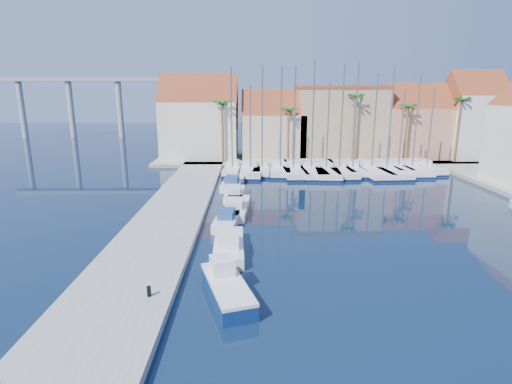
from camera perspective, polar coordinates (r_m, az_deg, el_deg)
The scene contains 35 objects.
ground at distance 22.04m, azimuth 4.15°, elevation -16.07°, with size 260.00×260.00×0.00m, color black.
quay_west at distance 34.97m, azimuth -12.69°, elevation -4.26°, with size 6.00×77.00×0.50m, color gray.
shore_north at distance 68.86m, azimuth 9.08°, elevation 4.91°, with size 54.00×16.00×0.50m, color gray.
bollard at distance 22.56m, azimuth -15.05°, elevation -13.54°, with size 0.23×0.23×0.57m, color black.
fishing_boat at distance 22.66m, azimuth -4.24°, elevation -13.30°, with size 3.42×5.87×1.95m.
motorboat_west_0 at distance 28.48m, azimuth -3.91°, elevation -7.68°, with size 2.28×6.48×1.40m.
motorboat_west_1 at distance 34.37m, azimuth -4.10°, elevation -3.81°, with size 2.39×5.89×1.40m.
motorboat_west_2 at distance 37.62m, azimuth -2.95°, elevation -2.20°, with size 2.76×7.19×1.40m.
motorboat_west_3 at distance 42.45m, azimuth -3.06°, elevation -0.30°, with size 2.13×6.09×1.40m.
motorboat_west_4 at distance 47.69m, azimuth -3.36°, elevation 1.31°, with size 2.77×6.95×1.40m.
sailboat_0 at distance 56.26m, azimuth -3.35°, elevation 3.43°, with size 2.68×8.51×14.31m.
sailboat_1 at distance 55.57m, azimuth -0.79°, elevation 3.24°, with size 2.88×10.30×11.90m.
sailboat_2 at distance 56.06m, azimuth 0.89°, elevation 3.41°, with size 2.96×8.76×14.44m.
sailboat_3 at distance 56.49m, azimuth 3.48°, elevation 3.42°, with size 3.41×10.44×14.30m.
sailboat_4 at distance 55.73m, azimuth 5.24°, elevation 3.23°, with size 3.42×11.22×14.31m.
sailboat_5 at distance 56.37m, azimuth 7.76°, elevation 3.28°, with size 3.51×11.97×14.99m.
sailboat_6 at distance 56.46m, azimuth 9.89°, elevation 3.19°, with size 4.04×12.13×12.43m.
sailboat_7 at distance 56.82m, azimuth 11.61°, elevation 3.21°, with size 3.66×11.34×14.61m.
sailboat_8 at distance 57.68m, azimuth 13.52°, elevation 3.32°, with size 2.39×9.02×14.79m.
sailboat_9 at distance 57.96m, azimuth 15.91°, elevation 3.14°, with size 3.82×12.17×13.36m.
sailboat_10 at distance 58.66m, azimuth 17.86°, elevation 3.14°, with size 4.14×12.15×14.28m.
sailboat_11 at distance 60.46m, azimuth 19.49°, elevation 3.33°, with size 2.29×8.61×11.37m.
sailboat_12 at distance 60.76m, azimuth 21.17°, elevation 3.24°, with size 2.82×10.27×13.28m.
sailboat_13 at distance 62.11m, azimuth 22.94°, elevation 3.29°, with size 2.98×8.89×11.66m.
building_0 at distance 66.63m, azimuth -8.02°, elevation 10.08°, with size 12.30×9.00×13.50m.
building_1 at distance 66.33m, azimuth 2.49°, elevation 9.12°, with size 10.30×8.00×11.00m.
building_2 at distance 68.76m, azimuth 11.78°, elevation 9.82°, with size 14.20×10.20×11.50m.
building_3 at distance 71.40m, azimuth 21.50°, elevation 8.98°, with size 10.30×8.00×12.00m.
building_4 at distance 74.30m, azimuth 28.39°, elevation 9.30°, with size 8.30×8.00×14.00m.
palm_0 at distance 61.15m, azimuth -4.88°, elevation 12.21°, with size 2.60×2.60×10.15m.
palm_1 at distance 61.32m, azimuth 4.69°, elevation 11.34°, with size 2.60×2.60×9.15m.
palm_2 at distance 63.00m, azimuth 14.05°, elevation 12.76°, with size 2.60×2.60×11.15m.
palm_3 at distance 65.50m, azimuth 20.89°, elevation 11.07°, with size 2.60×2.60×9.65m.
palm_4 at distance 68.79m, azimuth 27.28°, elevation 11.33°, with size 2.60×2.60×10.65m.
viaduct at distance 107.63m, azimuth -21.65°, elevation 12.73°, with size 48.00×2.20×14.45m.
Camera 1 is at (-1.81, -18.97, 11.08)m, focal length 28.00 mm.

